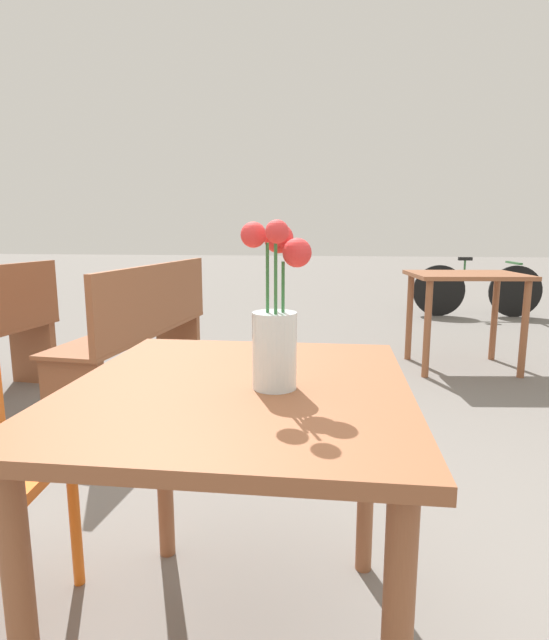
% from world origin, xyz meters
% --- Properties ---
extents(table_front, '(0.76, 0.85, 0.71)m').
position_xyz_m(table_front, '(0.00, -0.00, 0.60)').
color(table_front, brown).
rests_on(table_front, ground_plane).
extents(flower_vase, '(0.15, 0.15, 0.36)m').
position_xyz_m(flower_vase, '(0.09, -0.02, 0.84)').
color(flower_vase, silver).
rests_on(flower_vase, table_front).
extents(bench_middle, '(0.48, 1.46, 0.85)m').
position_xyz_m(bench_middle, '(-0.95, 1.80, 0.45)').
color(bench_middle, brown).
rests_on(bench_middle, ground_plane).
extents(table_back, '(0.87, 0.72, 0.73)m').
position_xyz_m(table_back, '(1.17, 2.83, 0.60)').
color(table_back, brown).
rests_on(table_back, ground_plane).
extents(bicycle, '(1.54, 0.44, 0.73)m').
position_xyz_m(bicycle, '(1.91, 5.29, 0.33)').
color(bicycle, black).
rests_on(bicycle, ground_plane).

